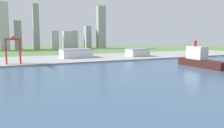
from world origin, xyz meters
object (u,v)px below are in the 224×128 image
(port_crane_red, at_px, (13,44))
(warehouse_main, at_px, (76,53))
(warehouse_annex, at_px, (137,52))
(cargo_ship, at_px, (200,60))

(port_crane_red, bearing_deg, warehouse_main, 27.18)
(warehouse_annex, bearing_deg, port_crane_red, -172.03)
(port_crane_red, distance_m, warehouse_annex, 230.34)
(cargo_ship, xyz_separation_m, port_crane_red, (-236.00, 122.28, 20.74))
(cargo_ship, xyz_separation_m, warehouse_main, (-126.78, 178.37, 0.42))
(warehouse_main, height_order, warehouse_annex, warehouse_main)
(cargo_ship, height_order, warehouse_annex, cargo_ship)
(cargo_ship, height_order, port_crane_red, port_crane_red)
(port_crane_red, xyz_separation_m, warehouse_annex, (227.17, 31.80, -21.00))
(cargo_ship, bearing_deg, warehouse_annex, 93.28)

